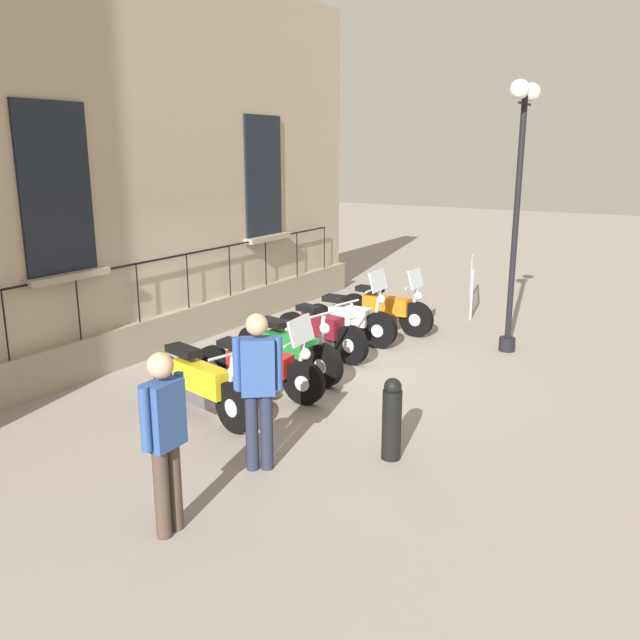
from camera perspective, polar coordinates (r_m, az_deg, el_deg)
The scene contains 13 objects.
ground_plane at distance 11.01m, azimuth -1.43°, elevation -3.82°, with size 60.00×60.00×0.00m, color gray.
building_facade at distance 12.23m, azimuth -13.16°, elevation 12.82°, with size 0.82×11.42×6.56m.
motorcycle_yellow at distance 8.94m, azimuth -10.21°, elevation -5.46°, with size 2.09×0.77×1.01m.
motorcycle_red at distance 9.58m, azimuth -5.26°, elevation -4.01°, with size 2.16×0.70×1.24m.
motorcycle_green at distance 10.39m, azimuth -2.78°, elevation -2.59°, with size 2.17×0.78×1.10m.
motorcycle_maroon at distance 11.35m, azimuth 0.11°, elevation -1.03°, with size 2.00×0.70×1.04m.
motorcycle_white at distance 12.11m, azimuth 2.49°, elevation -0.03°, with size 1.91×0.72×1.39m.
motorcycle_orange at distance 12.93m, azimuth 5.60°, elevation 0.90°, with size 2.02×0.60×1.29m.
lamppost at distance 11.71m, azimuth 16.62°, elevation 11.20°, with size 0.31×1.01×4.50m.
crowd_barrier at distance 15.10m, azimuth 12.84°, elevation 3.08°, with size 0.72×2.05×1.05m.
bollard at distance 7.67m, azimuth 6.16°, elevation -8.37°, with size 0.22×0.22×0.97m.
pedestrian_standing at distance 7.23m, azimuth -5.31°, elevation -5.33°, with size 0.44×0.39×1.78m.
pedestrian_walking at distance 6.18m, azimuth -13.15°, elevation -9.41°, with size 0.23×0.53×1.75m.
Camera 1 is at (5.62, -8.81, 3.46)m, focal length 37.44 mm.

